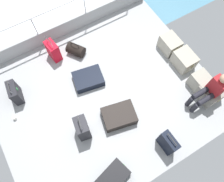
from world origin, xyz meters
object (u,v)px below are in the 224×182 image
(suitcase_6, at_px, (112,179))
(paper_cup, at_px, (15,118))
(duffel_bag, at_px, (76,50))
(suitcase_0, at_px, (119,116))
(cargo_crate_3, at_px, (210,93))
(cargo_crate_2, at_px, (202,84))
(suitcase_5, at_px, (15,93))
(cargo_crate_0, at_px, (170,44))
(passenger_seated, at_px, (211,90))
(cargo_crate_1, at_px, (184,60))
(suitcase_4, at_px, (168,143))
(suitcase_2, at_px, (83,128))
(suitcase_1, at_px, (53,51))
(suitcase_3, at_px, (88,79))

(suitcase_6, bearing_deg, paper_cup, -151.00)
(duffel_bag, bearing_deg, suitcase_0, 0.86)
(cargo_crate_3, bearing_deg, cargo_crate_2, -177.43)
(cargo_crate_2, bearing_deg, suitcase_5, -117.38)
(cargo_crate_3, relative_size, paper_cup, 5.26)
(cargo_crate_0, height_order, passenger_seated, passenger_seated)
(cargo_crate_3, distance_m, duffel_bag, 3.52)
(duffel_bag, bearing_deg, cargo_crate_2, 41.22)
(cargo_crate_1, bearing_deg, suitcase_4, -48.18)
(suitcase_5, bearing_deg, cargo_crate_0, 79.68)
(suitcase_2, height_order, duffel_bag, suitcase_2)
(cargo_crate_0, bearing_deg, cargo_crate_1, 2.01)
(passenger_seated, xyz_separation_m, suitcase_1, (-2.95, -2.52, -0.31))
(suitcase_0, relative_size, suitcase_6, 1.01)
(suitcase_1, xyz_separation_m, suitcase_5, (0.60, -1.26, -0.02))
(cargo_crate_1, height_order, suitcase_2, suitcase_2)
(suitcase_0, relative_size, suitcase_2, 0.94)
(cargo_crate_0, distance_m, suitcase_1, 3.03)
(cargo_crate_3, height_order, suitcase_3, cargo_crate_3)
(cargo_crate_0, relative_size, passenger_seated, 0.50)
(cargo_crate_0, height_order, suitcase_3, cargo_crate_0)
(paper_cup, bearing_deg, suitcase_5, 149.52)
(suitcase_3, bearing_deg, passenger_seated, 48.53)
(passenger_seated, height_order, suitcase_1, passenger_seated)
(suitcase_1, bearing_deg, cargo_crate_3, 42.55)
(cargo_crate_2, bearing_deg, suitcase_4, -65.37)
(suitcase_0, xyz_separation_m, suitcase_3, (-1.21, -0.15, -0.03))
(suitcase_2, relative_size, suitcase_5, 1.40)
(cargo_crate_2, height_order, duffel_bag, duffel_bag)
(suitcase_3, distance_m, suitcase_5, 1.75)
(passenger_seated, bearing_deg, suitcase_1, -139.48)
(suitcase_2, relative_size, suitcase_3, 1.12)
(suitcase_0, xyz_separation_m, suitcase_5, (-1.70, -1.82, 0.12))
(cargo_crate_1, xyz_separation_m, suitcase_6, (1.46, -3.01, -0.08))
(suitcase_1, relative_size, duffel_bag, 1.40)
(duffel_bag, bearing_deg, paper_cup, -66.55)
(suitcase_4, distance_m, paper_cup, 3.51)
(passenger_seated, distance_m, suitcase_1, 3.89)
(suitcase_0, bearing_deg, suitcase_6, -37.92)
(cargo_crate_1, distance_m, suitcase_3, 2.47)
(cargo_crate_2, relative_size, suitcase_5, 0.93)
(cargo_crate_1, xyz_separation_m, cargo_crate_2, (0.74, -0.05, 0.00))
(cargo_crate_3, height_order, paper_cup, cargo_crate_3)
(passenger_seated, height_order, suitcase_2, passenger_seated)
(suitcase_2, relative_size, suitcase_4, 1.28)
(duffel_bag, bearing_deg, suitcase_4, 10.15)
(passenger_seated, xyz_separation_m, duffel_bag, (-2.77, -1.99, -0.44))
(passenger_seated, height_order, suitcase_4, passenger_seated)
(cargo_crate_3, distance_m, suitcase_3, 2.96)
(suitcase_3, distance_m, paper_cup, 1.95)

